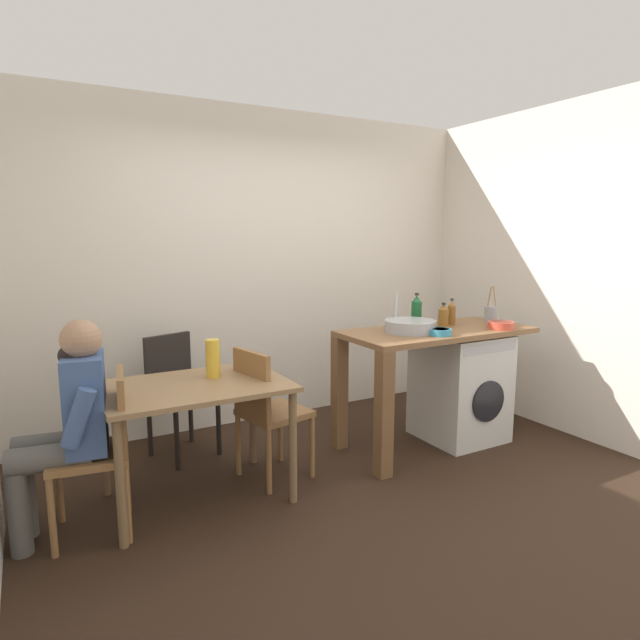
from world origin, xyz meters
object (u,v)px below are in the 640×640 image
(washing_machine, at_px, (460,386))
(vase, at_px, (213,358))
(seated_person, at_px, (69,418))
(colander, at_px, (501,325))
(bottle_squat_brown, at_px, (443,316))
(mixing_bowl, at_px, (440,332))
(chair_spare_by_wall, at_px, (177,388))
(dining_table, at_px, (195,399))
(bottle_tall_green, at_px, (416,310))
(bottle_clear_small, at_px, (452,313))
(chair_opposite, at_px, (265,407))
(utensil_crock, at_px, (491,314))
(chair_person_seat, at_px, (103,443))

(washing_machine, relative_size, vase, 3.52)
(seated_person, xyz_separation_m, colander, (3.05, -0.16, 0.28))
(bottle_squat_brown, height_order, mixing_bowl, bottle_squat_brown)
(seated_person, bearing_deg, chair_spare_by_wall, -33.85)
(chair_spare_by_wall, xyz_separation_m, bottle_squat_brown, (1.94, -0.72, 0.50))
(washing_machine, relative_size, bottle_squat_brown, 4.53)
(dining_table, height_order, colander, colander)
(dining_table, xyz_separation_m, bottle_tall_green, (1.90, 0.24, 0.39))
(seated_person, xyz_separation_m, bottle_tall_green, (2.60, 0.32, 0.36))
(dining_table, bearing_deg, colander, -5.94)
(dining_table, relative_size, bottle_tall_green, 4.30)
(bottle_clear_small, bearing_deg, bottle_tall_green, 146.91)
(chair_spare_by_wall, bearing_deg, vase, 77.41)
(seated_person, height_order, vase, seated_person)
(chair_opposite, distance_m, vase, 0.49)
(chair_opposite, distance_m, bottle_tall_green, 1.53)
(washing_machine, height_order, mixing_bowl, mixing_bowl)
(chair_spare_by_wall, height_order, washing_machine, chair_spare_by_wall)
(utensil_crock, distance_m, vase, 2.38)
(chair_person_seat, relative_size, mixing_bowl, 5.29)
(chair_person_seat, height_order, bottle_squat_brown, bottle_squat_brown)
(seated_person, height_order, utensil_crock, utensil_crock)
(chair_person_seat, relative_size, seated_person, 0.75)
(bottle_clear_small, height_order, mixing_bowl, bottle_clear_small)
(chair_opposite, bearing_deg, chair_spare_by_wall, -163.23)
(bottle_clear_small, bearing_deg, bottle_squat_brown, -163.59)
(chair_opposite, bearing_deg, washing_machine, 76.09)
(colander, bearing_deg, bottle_clear_small, 122.63)
(seated_person, relative_size, bottle_tall_green, 4.69)
(chair_opposite, height_order, bottle_tall_green, bottle_tall_green)
(chair_opposite, distance_m, seated_person, 1.20)
(bottle_squat_brown, bearing_deg, vase, 178.37)
(dining_table, bearing_deg, vase, 33.69)
(seated_person, height_order, washing_machine, seated_person)
(chair_person_seat, distance_m, washing_machine, 2.70)
(chair_person_seat, distance_m, seated_person, 0.23)
(chair_spare_by_wall, bearing_deg, colander, 136.99)
(chair_spare_by_wall, xyz_separation_m, colander, (2.27, -1.01, 0.44))
(chair_spare_by_wall, height_order, seated_person, seated_person)
(chair_person_seat, height_order, colander, colander)
(mixing_bowl, relative_size, utensil_crock, 0.57)
(mixing_bowl, xyz_separation_m, colander, (0.60, -0.02, 0.00))
(bottle_squat_brown, bearing_deg, mixing_bowl, -135.37)
(bottle_tall_green, bearing_deg, bottle_squat_brown, -57.84)
(vase, bearing_deg, bottle_clear_small, -0.53)
(chair_opposite, height_order, seated_person, seated_person)
(bottle_clear_small, xyz_separation_m, mixing_bowl, (-0.39, -0.31, -0.07))
(chair_opposite, bearing_deg, seated_person, -95.96)
(chair_opposite, bearing_deg, colander, 69.66)
(bottle_clear_small, bearing_deg, vase, 179.47)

